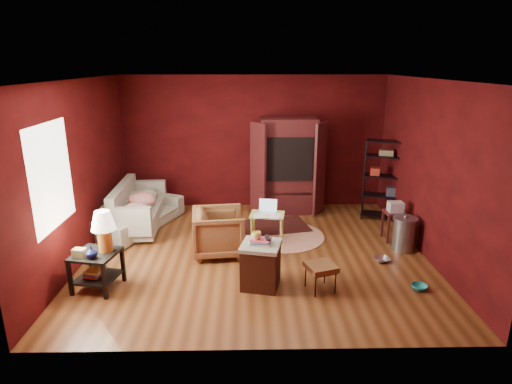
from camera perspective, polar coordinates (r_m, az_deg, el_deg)
room at (r=6.70m, az=-0.30°, el=2.76°), size 5.54×5.04×2.84m
sofa at (r=8.36m, az=-15.47°, el=-2.16°), size 1.33×2.09×0.79m
armchair at (r=7.03m, az=-4.98°, el=-5.07°), size 0.84×0.89×0.83m
pet_bowl_steel at (r=7.13m, az=16.47°, el=-7.94°), size 0.26×0.10×0.25m
pet_bowl_turquoise at (r=6.49m, az=21.02°, el=-11.17°), size 0.23×0.14×0.22m
vase at (r=6.15m, az=-21.09°, el=-7.54°), size 0.21×0.21×0.16m
mug at (r=5.87m, az=0.06°, el=-5.70°), size 0.16×0.14×0.13m
side_table at (r=6.28m, az=-20.10°, el=-6.37°), size 0.67×0.67×1.12m
sofa_cushions at (r=8.38m, az=-15.57°, el=-2.20°), size 0.83×1.90×0.78m
hamper at (r=6.06m, az=0.64°, el=-9.60°), size 0.63×0.63×0.74m
footstool at (r=6.03m, az=8.64°, el=-9.97°), size 0.48×0.48×0.39m
rug_round at (r=7.85m, az=3.53°, el=-5.86°), size 1.55×1.55×0.01m
rug_oriental at (r=8.27m, az=2.32°, el=-4.53°), size 1.46×1.13×0.01m
laptop_desk at (r=7.50m, az=1.51°, el=-3.30°), size 0.64×0.52×0.73m
tv_armoire at (r=8.84m, az=4.25°, el=3.70°), size 1.55×0.83×1.97m
wire_shelving at (r=8.80m, az=16.78°, el=1.97°), size 0.85×0.57×1.60m
small_stand at (r=7.89m, az=18.05°, el=-2.52°), size 0.37×0.37×0.71m
trash_can at (r=7.59m, az=19.12°, el=-5.29°), size 0.53×0.53×0.63m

